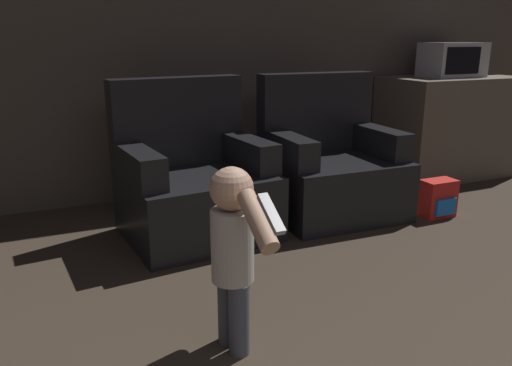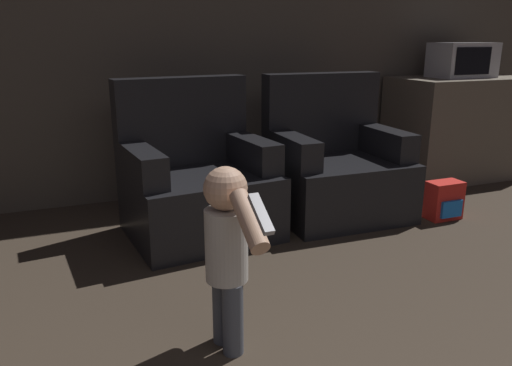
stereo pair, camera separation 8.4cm
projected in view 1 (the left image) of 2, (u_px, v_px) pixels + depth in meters
The scene contains 7 objects.
wall_back at pixel (175, 33), 3.88m from camera, with size 8.40×0.05×2.60m.
armchair_left at pixel (193, 183), 3.28m from camera, with size 0.98×0.87×1.01m.
armchair_right at pixel (330, 167), 3.68m from camera, with size 0.92×0.80×1.01m.
person_toddler at pixel (233, 246), 1.98m from camera, with size 0.17×0.55×0.79m.
toy_backpack at pixel (438, 199), 3.64m from camera, with size 0.25×0.17×0.28m.
kitchen_counter at pixel (448, 127), 4.70m from camera, with size 1.23×0.69×0.92m.
microwave at pixel (452, 60), 4.52m from camera, with size 0.55×0.34×0.30m.
Camera 1 is at (-1.05, 0.54, 1.26)m, focal length 35.00 mm.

